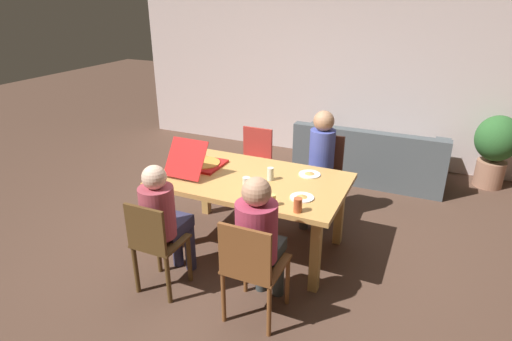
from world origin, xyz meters
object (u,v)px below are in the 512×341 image
Objects in this scene: person_1 at (164,215)px; potted_plant at (496,146)px; chair_3 at (254,162)px; drinking_glass_0 at (270,174)px; chair_0 at (251,265)px; pizza_box_0 at (200,163)px; person_0 at (259,233)px; chair_1 at (155,244)px; drinking_glass_3 at (272,200)px; chair_2 at (322,174)px; person_2 at (320,159)px; dining_table at (252,186)px; drinking_glass_2 at (246,184)px; plate_1 at (302,197)px; plate_0 at (310,174)px; couch at (369,159)px; drinking_glass_1 at (298,205)px.

person_1 reaches higher than potted_plant.
drinking_glass_0 is at bearing -57.43° from chair_3.
chair_0 is 1.45× the size of pizza_box_0.
person_0 is 1.38× the size of chair_1.
drinking_glass_3 is at bearing 25.52° from person_1.
pizza_box_0 is (-1.05, -0.95, 0.32)m from chair_2.
potted_plant is (1.87, 1.85, -0.17)m from person_2.
pizza_box_0 reaches higher than chair_0.
dining_table is 1.09m from chair_2.
drinking_glass_0 is 1.23× the size of drinking_glass_3.
person_0 is at bearing -56.17° from drinking_glass_2.
drinking_glass_2 is (0.68, -0.31, 0.02)m from pizza_box_0.
plate_0 is at bearing 100.29° from plate_1.
drinking_glass_0 is 2.39m from couch.
chair_2 is 4.45× the size of plate_1.
chair_0 is at bearing -90.00° from chair_2.
pizza_box_0 is 0.78m from drinking_glass_0.
chair_2 is at bearing 97.26° from drinking_glass_1.
person_2 is 10.33× the size of drinking_glass_1.
chair_2 is 1.51× the size of pizza_box_0.
pizza_box_0 reaches higher than chair_3.
person_2 is at bearing 61.33° from dining_table.
chair_1 is 1.63m from plate_0.
person_1 is 5.44× the size of plate_0.
chair_2 reaches higher than drinking_glass_0.
dining_table is 8.50× the size of plate_0.
drinking_glass_1 is (0.14, -0.77, 0.05)m from plate_0.
drinking_glass_2 is at bearing -105.22° from couch.
dining_table is 13.56× the size of drinking_glass_2.
couch is (0.32, 3.27, -0.26)m from chair_0.
person_0 reaches higher than chair_3.
chair_0 is 4.11m from potted_plant.
person_2 is 2.63m from potted_plant.
chair_1 reaches higher than plate_0.
chair_0 is 0.86m from drinking_glass_2.
person_1 is 0.58× the size of couch.
chair_0 is at bearing -62.10° from drinking_glass_2.
chair_2 is 0.97× the size of potted_plant.
person_1 is at bearing -154.48° from drinking_glass_3.
drinking_glass_3 is at bearing -60.06° from chair_3.
person_0 reaches higher than couch.
person_2 reaches higher than potted_plant.
person_0 is 1.35× the size of chair_3.
person_1 reaches higher than chair_3.
pizza_box_0 is at bearing -137.93° from chair_2.
chair_0 is 1.82m from person_2.
dining_table is 0.94m from person_2.
drinking_glass_1 is (0.18, 0.37, 0.11)m from person_0.
chair_1 is 0.75× the size of person_1.
plate_0 is 2.11× the size of drinking_glass_3.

